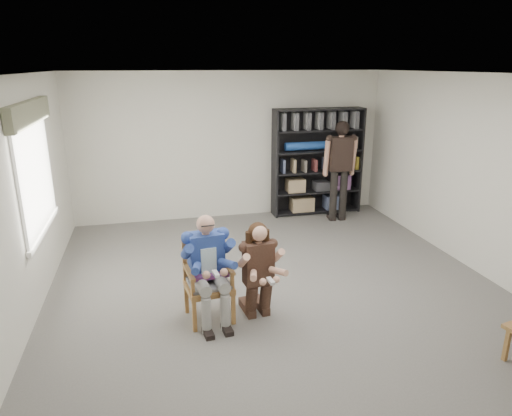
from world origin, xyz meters
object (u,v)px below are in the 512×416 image
object	(u,v)px
kneeling_woman	(259,272)
seated_man	(208,269)
bookshelf	(317,162)
standing_man	(340,172)
armchair	(209,280)

from	to	relation	value
kneeling_woman	seated_man	bearing A→B (deg)	161.76
seated_man	bookshelf	bearing A→B (deg)	46.55
kneeling_woman	standing_man	world-z (taller)	standing_man
kneeling_woman	bookshelf	world-z (taller)	bookshelf
armchair	bookshelf	size ratio (longest dim) A/B	0.48
bookshelf	kneeling_woman	bearing A→B (deg)	-119.66
armchair	standing_man	bearing A→B (deg)	39.33
seated_man	bookshelf	size ratio (longest dim) A/B	0.62
armchair	kneeling_woman	distance (m)	0.60
kneeling_woman	bookshelf	bearing A→B (deg)	53.79
kneeling_woman	armchair	bearing A→B (deg)	161.76
armchair	seated_man	distance (m)	0.15
seated_man	bookshelf	world-z (taller)	bookshelf
armchair	standing_man	world-z (taller)	standing_man
armchair	bookshelf	world-z (taller)	bookshelf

